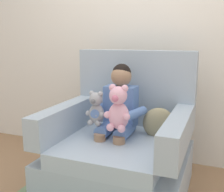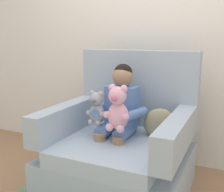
% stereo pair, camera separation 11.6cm
% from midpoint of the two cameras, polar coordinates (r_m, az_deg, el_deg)
% --- Properties ---
extents(ground_plane, '(8.00, 8.00, 0.00)m').
position_cam_midpoint_polar(ground_plane, '(2.42, 2.94, -19.16)').
color(ground_plane, '#936D4C').
extents(back_wall, '(6.00, 0.10, 2.60)m').
position_cam_midpoint_polar(back_wall, '(2.85, 9.58, 12.77)').
color(back_wall, silver).
rests_on(back_wall, ground).
extents(armchair, '(1.07, 1.00, 1.14)m').
position_cam_midpoint_polar(armchair, '(2.30, 3.56, -11.05)').
color(armchair, '#9EADBC').
rests_on(armchair, ground).
extents(seated_child, '(0.45, 0.39, 0.82)m').
position_cam_midpoint_polar(seated_child, '(2.24, 2.98, -2.84)').
color(seated_child, '#597AB7').
rests_on(seated_child, armchair).
extents(plush_pink, '(0.20, 0.17, 0.35)m').
position_cam_midpoint_polar(plush_pink, '(2.02, 2.83, -2.75)').
color(plush_pink, '#EAA8BC').
rests_on(plush_pink, armchair).
extents(plush_grey, '(0.16, 0.13, 0.27)m').
position_cam_midpoint_polar(plush_grey, '(2.17, -1.70, -2.67)').
color(plush_grey, '#9E9EA3').
rests_on(plush_grey, armchair).
extents(throw_pillow, '(0.28, 0.17, 0.26)m').
position_cam_midpoint_polar(throw_pillow, '(2.27, 11.37, -5.77)').
color(throw_pillow, '#998C66').
rests_on(throw_pillow, armchair).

